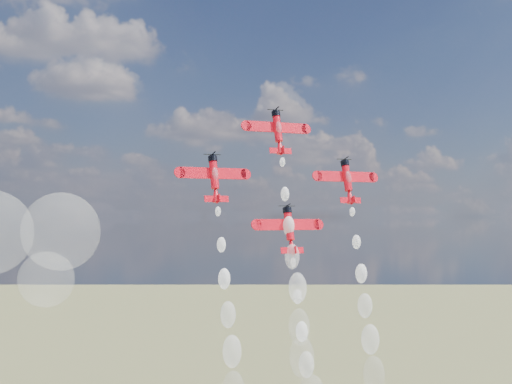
{
  "coord_description": "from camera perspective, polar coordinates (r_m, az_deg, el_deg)",
  "views": [
    {
      "loc": [
        -78.52,
        -121.82,
        95.33
      ],
      "look_at": [
        -23.21,
        8.02,
        100.26
      ],
      "focal_mm": 50.0,
      "sensor_mm": 36.0,
      "label": 1
    }
  ],
  "objects": [
    {
      "name": "plane_slot",
      "position": [
        141.13,
        2.68,
        -2.95
      ],
      "size": [
        13.6,
        5.23,
        9.53
      ],
      "rotation": [
        1.31,
        0.0,
        0.0
      ],
      "color": "red",
      "rests_on": "ground"
    },
    {
      "name": "plane_lead",
      "position": [
        147.02,
        1.76,
        4.91
      ],
      "size": [
        13.6,
        5.23,
        9.53
      ],
      "rotation": [
        1.31,
        0.0,
        0.0
      ],
      "color": "red",
      "rests_on": "ground"
    },
    {
      "name": "smoke_trail_lead",
      "position": [
        138.0,
        3.79,
        -12.2
      ],
      "size": [
        5.8,
        15.02,
        48.0
      ],
      "color": "white",
      "rests_on": "plane_lead"
    },
    {
      "name": "plane_right",
      "position": [
        150.65,
        7.31,
        0.94
      ],
      "size": [
        13.6,
        5.23,
        9.53
      ],
      "rotation": [
        1.31,
        0.0,
        0.0
      ],
      "color": "red",
      "rests_on": "ground"
    },
    {
      "name": "plane_left",
      "position": [
        138.07,
        -3.36,
        1.19
      ],
      "size": [
        13.6,
        5.23,
        9.53
      ],
      "rotation": [
        1.31,
        0.0,
        0.0
      ],
      "color": "red",
      "rests_on": "ground"
    }
  ]
}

